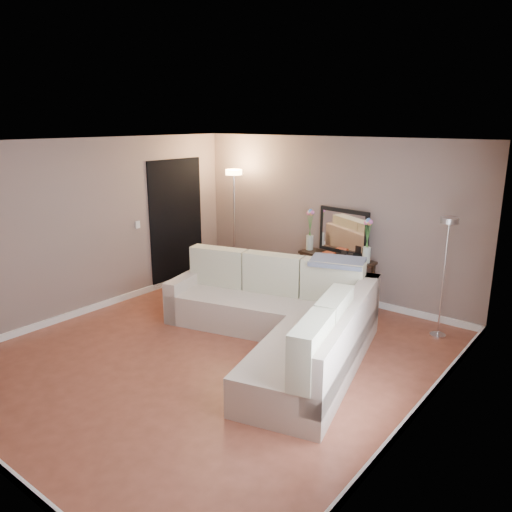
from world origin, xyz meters
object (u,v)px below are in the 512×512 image
Objects in this scene: floor_lamp_unlit at (446,254)px; sectional_sofa at (284,317)px; floor_lamp_lit at (234,204)px; console_table at (331,276)px.

sectional_sofa is at bearing -135.26° from floor_lamp_unlit.
sectional_sofa is 1.71× the size of floor_lamp_lit.
floor_lamp_lit is 3.73m from floor_lamp_unlit.
console_table is (-0.30, 1.75, 0.07)m from sectional_sofa.
floor_lamp_unlit reaches higher than sectional_sofa.
floor_lamp_unlit is (3.72, -0.12, -0.27)m from floor_lamp_lit.
floor_lamp_lit reaches higher than floor_lamp_unlit.
floor_lamp_unlit is at bearing 44.74° from sectional_sofa.
floor_lamp_lit is 1.23× the size of floor_lamp_unlit.
floor_lamp_lit is (-1.91, -0.13, 0.98)m from console_table.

